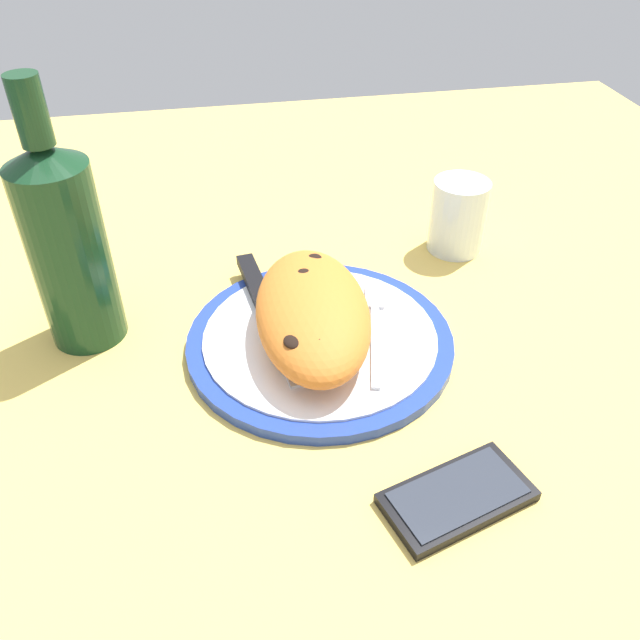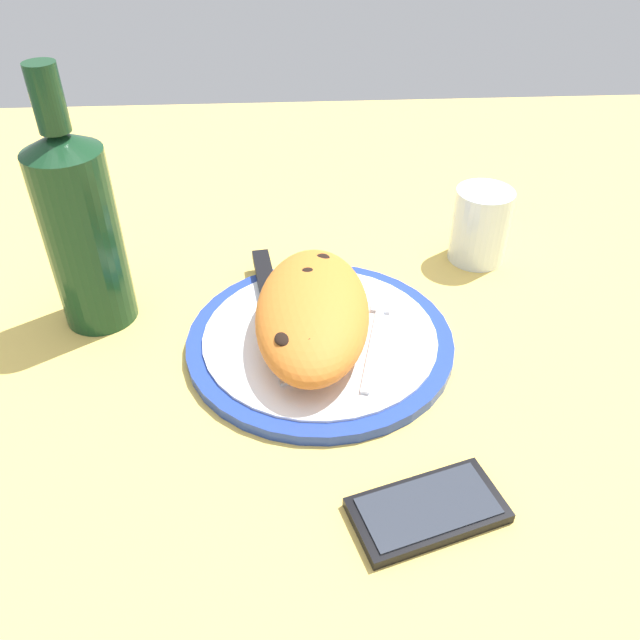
% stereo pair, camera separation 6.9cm
% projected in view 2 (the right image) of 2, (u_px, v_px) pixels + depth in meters
% --- Properties ---
extents(ground_plane, '(1.50, 1.50, 0.03)m').
position_uv_depth(ground_plane, '(320.00, 356.00, 0.72)').
color(ground_plane, '#DBB756').
extents(plate, '(0.29, 0.29, 0.02)m').
position_uv_depth(plate, '(320.00, 340.00, 0.71)').
color(plate, '#233D99').
rests_on(plate, ground_plane).
extents(calzone, '(0.23, 0.13, 0.06)m').
position_uv_depth(calzone, '(312.00, 311.00, 0.68)').
color(calzone, orange).
rests_on(calzone, plate).
extents(fork, '(0.17, 0.06, 0.00)m').
position_uv_depth(fork, '(377.00, 328.00, 0.71)').
color(fork, silver).
rests_on(fork, plate).
extents(knife, '(0.24, 0.05, 0.01)m').
position_uv_depth(knife, '(268.00, 292.00, 0.75)').
color(knife, silver).
rests_on(knife, plate).
extents(smartphone, '(0.10, 0.14, 0.01)m').
position_uv_depth(smartphone, '(428.00, 510.00, 0.54)').
color(smartphone, black).
rests_on(smartphone, ground_plane).
extents(water_glass, '(0.07, 0.07, 0.10)m').
position_uv_depth(water_glass, '(480.00, 230.00, 0.82)').
color(water_glass, silver).
rests_on(water_glass, ground_plane).
extents(wine_bottle, '(0.08, 0.08, 0.28)m').
position_uv_depth(wine_bottle, '(81.00, 228.00, 0.68)').
color(wine_bottle, '#14381E').
rests_on(wine_bottle, ground_plane).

